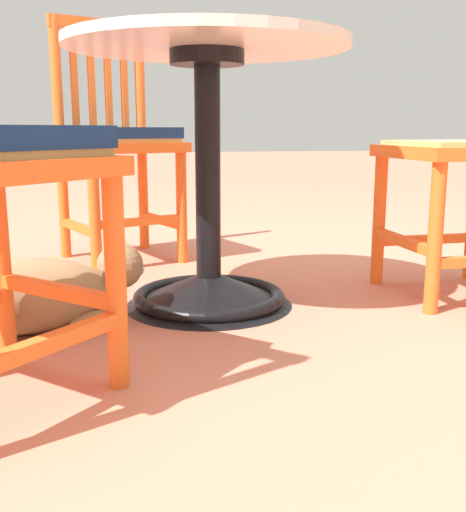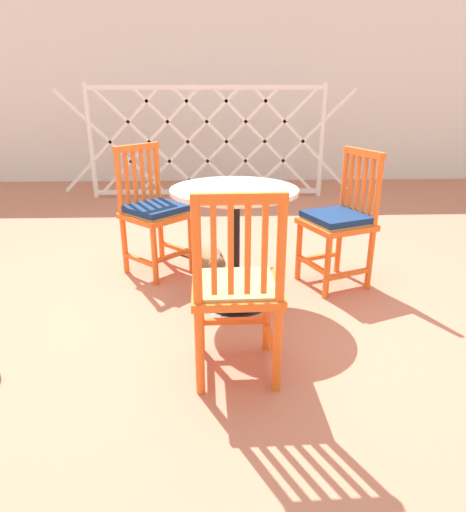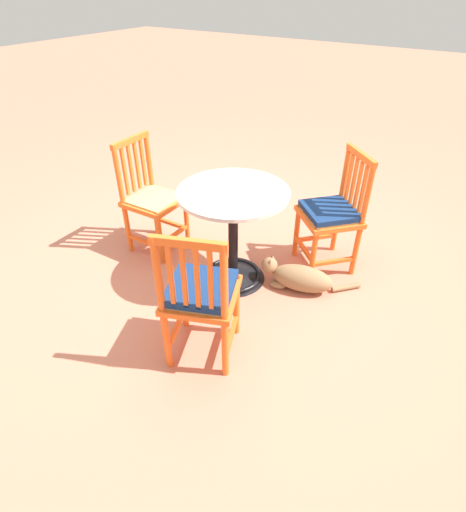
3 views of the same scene
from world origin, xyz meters
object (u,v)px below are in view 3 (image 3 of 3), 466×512
at_px(orange_chair_facing_out, 332,214).
at_px(cafe_table, 233,247).
at_px(pet_water_bowl, 232,190).
at_px(orange_chair_tucked_in, 152,200).
at_px(tabby_cat, 297,277).
at_px(orange_chair_at_corner, 200,295).

bearing_deg(orange_chair_facing_out, cafe_table, -42.91).
relative_size(orange_chair_facing_out, pet_water_bowl, 5.36).
bearing_deg(orange_chair_tucked_in, pet_water_bowl, -178.70).
xyz_separation_m(orange_chair_tucked_in, pet_water_bowl, (-1.20, -0.03, -0.41)).
distance_m(cafe_table, tabby_cat, 0.52).
bearing_deg(orange_chair_at_corner, cafe_table, -161.15).
bearing_deg(cafe_table, orange_chair_facing_out, 137.09).
height_order(orange_chair_facing_out, tabby_cat, orange_chair_facing_out).
bearing_deg(pet_water_bowl, orange_chair_tucked_in, 1.30).
bearing_deg(orange_chair_facing_out, orange_chair_tucked_in, -67.59).
relative_size(orange_chair_at_corner, pet_water_bowl, 5.36).
bearing_deg(tabby_cat, orange_chair_facing_out, 171.71).
xyz_separation_m(orange_chair_at_corner, pet_water_bowl, (-1.92, -1.05, -0.42)).
height_order(cafe_table, orange_chair_at_corner, orange_chair_at_corner).
bearing_deg(pet_water_bowl, orange_chair_at_corner, 28.63).
bearing_deg(orange_chair_tucked_in, cafe_table, 88.68).
bearing_deg(orange_chair_tucked_in, tabby_cat, 96.33).
xyz_separation_m(orange_chair_facing_out, orange_chair_tucked_in, (0.53, -1.30, -0.01)).
bearing_deg(orange_chair_at_corner, tabby_cat, 166.03).
xyz_separation_m(cafe_table, orange_chair_at_corner, (0.71, 0.24, 0.16)).
bearing_deg(orange_chair_tucked_in, orange_chair_facing_out, 112.41).
relative_size(cafe_table, orange_chair_at_corner, 0.83).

